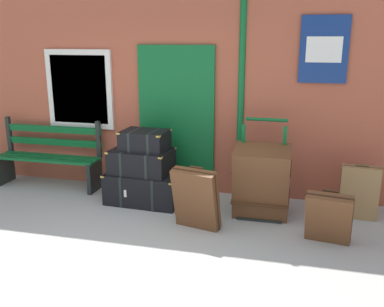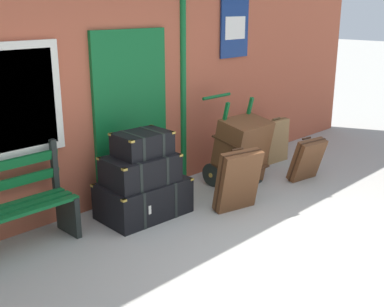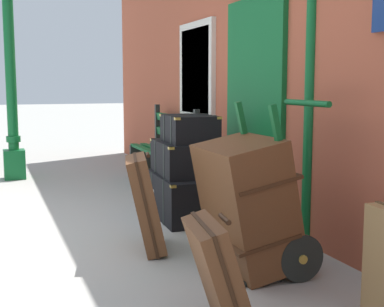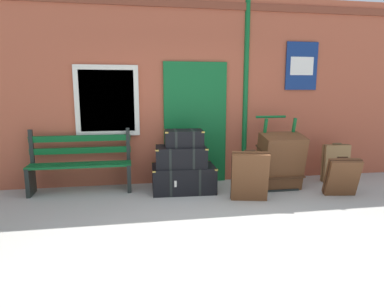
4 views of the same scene
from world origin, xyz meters
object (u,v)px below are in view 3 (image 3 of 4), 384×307
Objects in this scene: steamer_trunk_base at (189,196)px; suitcase_umber at (146,203)px; large_brown_trunk at (247,204)px; platform_bench at (165,151)px; steamer_trunk_middle at (186,158)px; lamp_post at (11,95)px; steamer_trunk_top at (190,129)px; suitcase_cream at (219,275)px; porters_trolley at (269,231)px.

suitcase_umber is at bearing -38.19° from steamer_trunk_base.
large_brown_trunk is (1.59, -0.17, 0.26)m from steamer_trunk_base.
platform_bench is 1.89× the size of steamer_trunk_middle.
steamer_trunk_top is at bearing 27.83° from lamp_post.
steamer_trunk_top is 1.03× the size of suitcase_cream.
porters_trolley reaches higher than steamer_trunk_middle.
steamer_trunk_base is 2.47m from suitcase_cream.
steamer_trunk_base is at bearing -160.39° from steamer_trunk_top.
steamer_trunk_middle is (2.79, 1.49, -0.57)m from lamp_post.
porters_trolley is 0.27m from large_brown_trunk.
steamer_trunk_base is at bearing -9.76° from platform_bench.
large_brown_trunk reaches higher than steamer_trunk_middle.
lamp_post is 2.26m from platform_bench.
suitcase_cream is (2.37, -0.72, 0.09)m from steamer_trunk_base.
lamp_post is 2.54× the size of porters_trolley.
porters_trolley is at bearing 44.60° from suitcase_umber.
steamer_trunk_top is 1.22m from suitcase_umber.
steamer_trunk_base is (1.63, -0.28, -0.23)m from platform_bench.
lamp_post is 3.88m from suitcase_umber.
lamp_post is 5.33m from suitcase_cream.
porters_trolley is 1.06m from suitcase_cream.
steamer_trunk_base is at bearing -179.64° from porters_trolley.
steamer_trunk_top is 0.67× the size of large_brown_trunk.
large_brown_trunk is at bearing -5.99° from steamer_trunk_base.
large_brown_trunk is at bearing -5.42° from steamer_trunk_middle.
suitcase_umber is at bearing 12.26° from lamp_post.
steamer_trunk_base is at bearing 16.34° from steamer_trunk_middle.
steamer_trunk_middle reaches higher than suitcase_cream.
lamp_post reaches higher than steamer_trunk_middle.
suitcase_umber is at bearing -38.64° from steamer_trunk_top.
steamer_trunk_middle is at bearing 163.63° from suitcase_cream.
lamp_post is 2.90× the size of steamer_trunk_base.
platform_bench is at bearing 170.42° from steamer_trunk_top.
steamer_trunk_middle is 1.16m from suitcase_umber.
suitcase_cream is at bearing -17.04° from steamer_trunk_top.
lamp_post is at bearing -151.99° from steamer_trunk_middle.
platform_bench is at bearing 175.20° from porters_trolley.
lamp_post is at bearing -124.12° from platform_bench.
steamer_trunk_middle is at bearing -163.02° from steamer_trunk_top.
steamer_trunk_top is at bearing -9.58° from platform_bench.
steamer_trunk_top is at bearing 19.61° from steamer_trunk_base.
steamer_trunk_top reaches higher than suitcase_cream.
porters_trolley is (1.59, 0.01, 0.06)m from steamer_trunk_base.
suitcase_umber is (-1.49, 0.03, 0.07)m from suitcase_cream.
steamer_trunk_top is at bearing 162.96° from suitcase_cream.
suitcase_umber is at bearing -135.40° from porters_trolley.
suitcase_umber is (0.88, -0.69, 0.17)m from steamer_trunk_base.
suitcase_cream is (3.99, -1.00, -0.14)m from platform_bench.
steamer_trunk_top is (0.05, 0.02, 0.29)m from steamer_trunk_middle.
steamer_trunk_top reaches higher than steamer_trunk_base.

